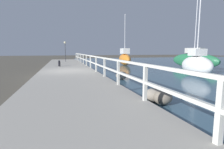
% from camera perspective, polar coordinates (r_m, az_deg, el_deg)
% --- Properties ---
extents(ground_plane, '(120.00, 120.00, 0.00)m').
position_cam_1_polar(ground_plane, '(13.34, -14.21, -0.26)').
color(ground_plane, '#4C473D').
extents(dock_walkway, '(3.99, 36.00, 0.36)m').
position_cam_1_polar(dock_walkway, '(13.32, -14.24, 0.50)').
color(dock_walkway, '#9E998E').
rests_on(dock_walkway, ground).
extents(railing, '(0.10, 32.50, 1.08)m').
position_cam_1_polar(railing, '(13.43, -6.24, 4.63)').
color(railing, silver).
rests_on(railing, dock_walkway).
extents(boulder_far_strip, '(0.42, 0.37, 0.31)m').
position_cam_1_polar(boulder_far_strip, '(6.84, 13.24, -6.37)').
color(boulder_far_strip, slate).
rests_on(boulder_far_strip, ground).
extents(boulder_water_edge, '(0.70, 0.63, 0.53)m').
position_cam_1_polar(boulder_water_edge, '(11.01, 3.05, -0.29)').
color(boulder_water_edge, gray).
rests_on(boulder_water_edge, ground).
extents(boulder_downstream, '(0.64, 0.58, 0.48)m').
position_cam_1_polar(boulder_downstream, '(6.15, 16.26, -7.25)').
color(boulder_downstream, slate).
rests_on(boulder_downstream, ground).
extents(boulder_upstream, '(0.65, 0.58, 0.49)m').
position_cam_1_polar(boulder_upstream, '(6.37, 13.31, -6.59)').
color(boulder_upstream, gray).
rests_on(boulder_upstream, ground).
extents(mooring_bollard, '(0.21, 0.21, 0.57)m').
position_cam_1_polar(mooring_bollard, '(17.14, -16.86, 3.51)').
color(mooring_bollard, black).
rests_on(mooring_bollard, dock_walkway).
extents(dock_lamp, '(0.29, 0.29, 2.72)m').
position_cam_1_polar(dock_lamp, '(24.77, -15.08, 9.07)').
color(dock_lamp, '#2D2D33').
rests_on(dock_lamp, dock_walkway).
extents(sailboat_white, '(1.57, 3.11, 5.76)m').
position_cam_1_polar(sailboat_white, '(14.03, 25.87, 2.91)').
color(sailboat_white, white).
rests_on(sailboat_white, water_surface).
extents(sailboat_orange, '(1.65, 4.32, 6.36)m').
position_cam_1_polar(sailboat_orange, '(22.59, 4.17, 5.35)').
color(sailboat_orange, orange).
rests_on(sailboat_orange, water_surface).
extents(sailboat_green, '(1.97, 5.69, 7.86)m').
position_cam_1_polar(sailboat_green, '(20.07, 25.18, 4.39)').
color(sailboat_green, '#236B42').
rests_on(sailboat_green, water_surface).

